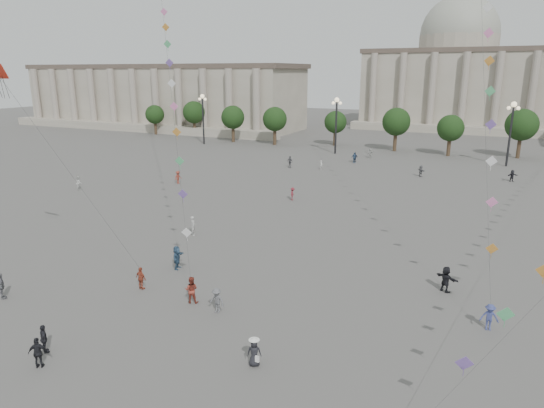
% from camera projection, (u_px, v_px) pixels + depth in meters
% --- Properties ---
extents(ground, '(360.00, 360.00, 0.00)m').
position_uv_depth(ground, '(194.00, 363.00, 26.47)').
color(ground, '#53504E').
rests_on(ground, ground).
extents(hall_west, '(84.00, 26.22, 17.20)m').
position_uv_depth(hall_west, '(160.00, 97.00, 137.03)').
color(hall_west, gray).
rests_on(hall_west, ground).
extents(hall_central, '(48.30, 34.30, 35.50)m').
position_uv_depth(hall_central, '(455.00, 75.00, 135.24)').
color(hall_central, gray).
rests_on(hall_central, ground).
extents(tree_row, '(137.12, 5.12, 8.00)m').
position_uv_depth(tree_row, '(424.00, 125.00, 92.98)').
color(tree_row, '#3A281D').
rests_on(tree_row, ground).
extents(lamp_post_far_west, '(2.00, 0.90, 10.65)m').
position_uv_depth(lamp_post_far_west, '(203.00, 110.00, 104.10)').
color(lamp_post_far_west, '#262628').
rests_on(lamp_post_far_west, ground).
extents(lamp_post_mid_west, '(2.00, 0.90, 10.65)m').
position_uv_depth(lamp_post_mid_west, '(336.00, 115.00, 91.69)').
color(lamp_post_mid_west, '#262628').
rests_on(lamp_post_mid_west, ground).
extents(lamp_post_mid_east, '(2.00, 0.90, 10.65)m').
position_uv_depth(lamp_post_mid_east, '(512.00, 122.00, 79.29)').
color(lamp_post_mid_east, '#262628').
rests_on(lamp_post_mid_east, ground).
extents(person_crowd_0, '(1.13, 0.98, 1.83)m').
position_uv_depth(person_crowd_0, '(354.00, 158.00, 83.96)').
color(person_crowd_0, '#345176').
rests_on(person_crowd_0, ground).
extents(person_crowd_1, '(1.14, 1.14, 1.86)m').
position_uv_depth(person_crowd_1, '(79.00, 183.00, 65.02)').
color(person_crowd_1, silver).
rests_on(person_crowd_1, ground).
extents(person_crowd_2, '(0.93, 1.30, 1.82)m').
position_uv_depth(person_crowd_2, '(178.00, 177.00, 68.48)').
color(person_crowd_2, maroon).
rests_on(person_crowd_2, ground).
extents(person_crowd_3, '(1.84, 1.38, 1.93)m').
position_uv_depth(person_crowd_3, '(446.00, 279.00, 34.85)').
color(person_crowd_3, black).
rests_on(person_crowd_3, ground).
extents(person_crowd_4, '(1.56, 1.40, 1.72)m').
position_uv_depth(person_crowd_4, '(370.00, 153.00, 88.66)').
color(person_crowd_4, '#B8B8B3').
rests_on(person_crowd_4, ground).
extents(person_crowd_6, '(1.16, 0.74, 1.72)m').
position_uv_depth(person_crowd_6, '(217.00, 300.00, 31.85)').
color(person_crowd_6, '#595A5E').
rests_on(person_crowd_6, ground).
extents(person_crowd_9, '(1.58, 1.32, 1.71)m').
position_uv_depth(person_crowd_9, '(512.00, 176.00, 69.76)').
color(person_crowd_9, black).
rests_on(person_crowd_9, ground).
extents(person_crowd_10, '(0.39, 0.56, 1.48)m').
position_uv_depth(person_crowd_10, '(321.00, 165.00, 78.31)').
color(person_crowd_10, silver).
rests_on(person_crowd_10, ground).
extents(person_crowd_12, '(1.49, 1.56, 1.77)m').
position_uv_depth(person_crowd_12, '(421.00, 171.00, 73.04)').
color(person_crowd_12, slate).
rests_on(person_crowd_12, ground).
extents(person_crowd_13, '(0.75, 0.84, 1.92)m').
position_uv_depth(person_crowd_13, '(193.00, 226.00, 46.89)').
color(person_crowd_13, '#AEADAA').
rests_on(person_crowd_13, ground).
extents(person_crowd_16, '(1.23, 0.83, 1.94)m').
position_uv_depth(person_crowd_16, '(290.00, 162.00, 79.92)').
color(person_crowd_16, '#5B5B5F').
rests_on(person_crowd_16, ground).
extents(person_crowd_17, '(0.87, 1.16, 1.60)m').
position_uv_depth(person_crowd_17, '(293.00, 194.00, 59.72)').
color(person_crowd_17, maroon).
rests_on(person_crowd_17, ground).
extents(person_crowd_18, '(1.05, 0.60, 1.68)m').
position_uv_depth(person_crowd_18, '(355.00, 157.00, 85.00)').
color(person_crowd_18, black).
rests_on(person_crowd_18, ground).
extents(person_crowd_20, '(1.05, 1.88, 1.93)m').
position_uv_depth(person_crowd_20, '(177.00, 257.00, 38.90)').
color(person_crowd_20, '#2E4A67').
rests_on(person_crowd_20, ground).
extents(tourist_0, '(1.06, 0.60, 1.71)m').
position_uv_depth(tourist_0, '(141.00, 278.00, 35.26)').
color(tourist_0, '#9B402A').
rests_on(tourist_0, ground).
extents(tourist_1, '(1.07, 0.87, 1.70)m').
position_uv_depth(tourist_1, '(44.00, 339.00, 27.29)').
color(tourist_1, black).
rests_on(tourist_1, ground).
extents(tourist_3, '(1.20, 0.97, 1.92)m').
position_uv_depth(tourist_3, '(1.00, 286.00, 33.75)').
color(tourist_3, slate).
rests_on(tourist_3, ground).
extents(tourist_4, '(1.11, 0.88, 1.76)m').
position_uv_depth(tourist_4, '(38.00, 353.00, 25.90)').
color(tourist_4, black).
rests_on(tourist_4, ground).
extents(kite_flyer_0, '(1.11, 0.99, 1.89)m').
position_uv_depth(kite_flyer_0, '(191.00, 290.00, 33.20)').
color(kite_flyer_0, maroon).
rests_on(kite_flyer_0, ground).
extents(kite_flyer_1, '(1.19, 0.79, 1.71)m').
position_uv_depth(kite_flyer_1, '(489.00, 317.00, 29.70)').
color(kite_flyer_1, navy).
rests_on(kite_flyer_1, ground).
extents(hat_person, '(0.90, 0.75, 1.69)m').
position_uv_depth(hat_person, '(254.00, 352.00, 26.06)').
color(hat_person, black).
rests_on(hat_person, ground).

